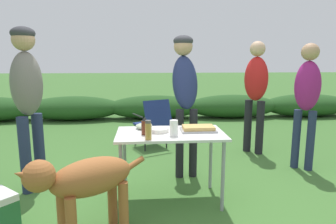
% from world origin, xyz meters
% --- Properties ---
extents(ground_plane, '(60.00, 60.00, 0.00)m').
position_xyz_m(ground_plane, '(0.00, 0.00, 0.00)').
color(ground_plane, '#3D6B2D').
extents(shrub_hedge, '(14.40, 0.90, 0.58)m').
position_xyz_m(shrub_hedge, '(0.00, 4.46, 0.29)').
color(shrub_hedge, '#234C1E').
rests_on(shrub_hedge, ground).
extents(folding_table, '(1.10, 0.64, 0.74)m').
position_xyz_m(folding_table, '(0.00, 0.00, 0.66)').
color(folding_table, silver).
rests_on(folding_table, ground).
extents(food_tray, '(0.37, 0.23, 0.06)m').
position_xyz_m(food_tray, '(0.30, 0.04, 0.77)').
color(food_tray, '#9E9EA3').
rests_on(food_tray, folding_table).
extents(plate_stack, '(0.21, 0.21, 0.04)m').
position_xyz_m(plate_stack, '(-0.12, 0.03, 0.76)').
color(plate_stack, white).
rests_on(plate_stack, folding_table).
extents(mixing_bowl, '(0.18, 0.18, 0.06)m').
position_xyz_m(mixing_bowl, '(-0.27, 0.19, 0.77)').
color(mixing_bowl, '#ADBC99').
rests_on(mixing_bowl, folding_table).
extents(paper_cup_stack, '(0.08, 0.08, 0.16)m').
position_xyz_m(paper_cup_stack, '(0.02, -0.14, 0.82)').
color(paper_cup_stack, white).
rests_on(paper_cup_stack, folding_table).
extents(mayo_bottle, '(0.06, 0.06, 0.17)m').
position_xyz_m(mayo_bottle, '(-0.22, -0.18, 0.82)').
color(mayo_bottle, silver).
rests_on(mayo_bottle, folding_table).
extents(bbq_sauce_bottle, '(0.07, 0.07, 0.18)m').
position_xyz_m(bbq_sauce_bottle, '(-0.26, -0.07, 0.83)').
color(bbq_sauce_bottle, '#562314').
rests_on(bbq_sauce_bottle, folding_table).
extents(spice_jar, '(0.06, 0.06, 0.18)m').
position_xyz_m(spice_jar, '(-0.23, -0.26, 0.83)').
color(spice_jar, '#B2893D').
rests_on(spice_jar, folding_table).
extents(standing_person_with_beanie, '(0.35, 0.50, 1.78)m').
position_xyz_m(standing_person_with_beanie, '(0.25, 0.77, 1.17)').
color(standing_person_with_beanie, black).
rests_on(standing_person_with_beanie, ground).
extents(standing_person_in_red_jacket, '(0.40, 0.39, 1.69)m').
position_xyz_m(standing_person_in_red_jacket, '(1.88, 0.78, 1.03)').
color(standing_person_in_red_jacket, '#232D4C').
rests_on(standing_person_in_red_jacket, ground).
extents(standing_person_in_navy_coat, '(0.46, 0.46, 1.75)m').
position_xyz_m(standing_person_in_navy_coat, '(1.47, 1.55, 1.06)').
color(standing_person_in_navy_coat, black).
rests_on(standing_person_in_navy_coat, ground).
extents(standing_person_in_dark_puffer, '(0.41, 0.46, 1.83)m').
position_xyz_m(standing_person_in_dark_puffer, '(-1.54, 0.41, 1.14)').
color(standing_person_in_dark_puffer, '#232D4C').
rests_on(standing_person_in_dark_puffer, ground).
extents(dog, '(0.96, 0.70, 0.77)m').
position_xyz_m(dog, '(-0.75, -0.66, 0.51)').
color(dog, '#9E5B2D').
rests_on(dog, ground).
extents(camp_chair_green_behind_table, '(0.67, 0.73, 0.83)m').
position_xyz_m(camp_chair_green_behind_table, '(-0.11, 1.91, 0.47)').
color(camp_chair_green_behind_table, navy).
rests_on(camp_chair_green_behind_table, ground).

